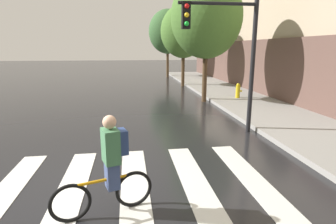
# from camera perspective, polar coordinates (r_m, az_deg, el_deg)

# --- Properties ---
(ground_plane) EXTENTS (120.00, 120.00, 0.00)m
(ground_plane) POSITION_cam_1_polar(r_m,az_deg,el_deg) (5.78, -21.57, -15.89)
(ground_plane) COLOR black
(crosswalk_stripes) EXTENTS (9.20, 4.15, 0.01)m
(crosswalk_stripes) POSITION_cam_1_polar(r_m,az_deg,el_deg) (5.89, -25.96, -15.65)
(crosswalk_stripes) COLOR silver
(crosswalk_stripes) RESTS_ON ground
(cyclist) EXTENTS (1.65, 0.56, 1.69)m
(cyclist) POSITION_cam_1_polar(r_m,az_deg,el_deg) (4.65, -12.07, -10.89)
(cyclist) COLOR black
(cyclist) RESTS_ON ground
(traffic_light_near) EXTENTS (2.47, 0.28, 4.20)m
(traffic_light_near) POSITION_cam_1_polar(r_m,az_deg,el_deg) (8.79, 12.47, 13.80)
(traffic_light_near) COLOR black
(traffic_light_near) RESTS_ON ground
(fire_hydrant) EXTENTS (0.33, 0.22, 0.78)m
(fire_hydrant) POSITION_cam_1_polar(r_m,az_deg,el_deg) (14.95, 14.37, 4.34)
(fire_hydrant) COLOR gold
(fire_hydrant) RESTS_ON sidewalk
(street_tree_near) EXTENTS (3.49, 3.49, 6.21)m
(street_tree_near) POSITION_cam_1_polar(r_m,az_deg,el_deg) (14.22, 8.01, 19.00)
(street_tree_near) COLOR #4C3823
(street_tree_near) RESTS_ON ground
(street_tree_mid) EXTENTS (3.21, 3.21, 5.72)m
(street_tree_mid) POSITION_cam_1_polar(r_m,az_deg,el_deg) (20.03, 3.23, 16.41)
(street_tree_mid) COLOR #4C3823
(street_tree_mid) RESTS_ON ground
(street_tree_far) EXTENTS (3.50, 3.50, 6.23)m
(street_tree_far) POSITION_cam_1_polar(r_m,az_deg,el_deg) (26.46, -0.09, 16.39)
(street_tree_far) COLOR #4C3823
(street_tree_far) RESTS_ON ground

